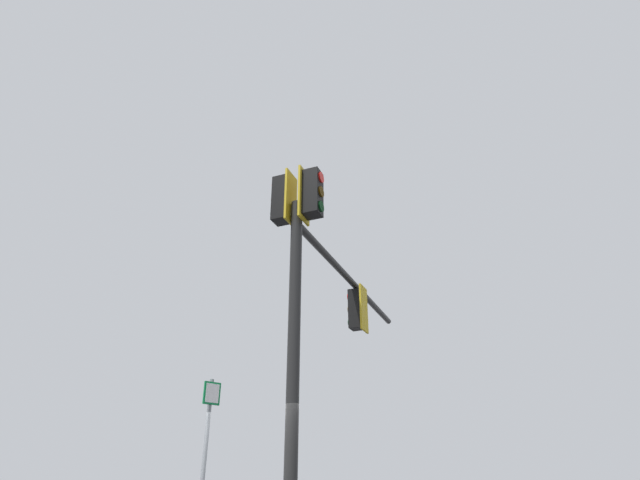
% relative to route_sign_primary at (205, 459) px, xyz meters
% --- Properties ---
extents(signal_mast_assembly, '(3.73, 5.61, 6.60)m').
position_rel_route_sign_primary_xyz_m(signal_mast_assembly, '(0.99, 1.51, 2.91)').
color(signal_mast_assembly, black).
rests_on(signal_mast_assembly, ground).
extents(route_sign_primary, '(0.11, 0.31, 3.03)m').
position_rel_route_sign_primary_xyz_m(route_sign_primary, '(0.00, 0.00, 0.00)').
color(route_sign_primary, slate).
rests_on(route_sign_primary, ground).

